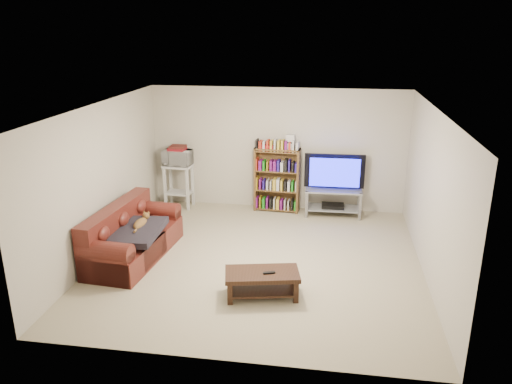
% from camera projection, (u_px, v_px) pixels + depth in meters
% --- Properties ---
extents(floor, '(5.00, 5.00, 0.00)m').
position_uv_depth(floor, '(258.00, 260.00, 7.84)').
color(floor, tan).
rests_on(floor, ground).
extents(ceiling, '(5.00, 5.00, 0.00)m').
position_uv_depth(ceiling, '(259.00, 108.00, 7.08)').
color(ceiling, white).
rests_on(ceiling, ground).
extents(wall_back, '(5.00, 0.00, 5.00)m').
position_uv_depth(wall_back, '(277.00, 149.00, 9.80)').
color(wall_back, beige).
rests_on(wall_back, ground).
extents(wall_front, '(5.00, 0.00, 5.00)m').
position_uv_depth(wall_front, '(223.00, 262.00, 5.12)').
color(wall_front, beige).
rests_on(wall_front, ground).
extents(wall_left, '(0.00, 5.00, 5.00)m').
position_uv_depth(wall_left, '(101.00, 181.00, 7.82)').
color(wall_left, beige).
rests_on(wall_left, ground).
extents(wall_right, '(0.00, 5.00, 5.00)m').
position_uv_depth(wall_right, '(432.00, 196.00, 7.10)').
color(wall_right, beige).
rests_on(wall_right, ground).
extents(sofa, '(1.01, 2.02, 0.84)m').
position_uv_depth(sofa, '(130.00, 239.00, 7.89)').
color(sofa, '#551C16').
rests_on(sofa, floor).
extents(blanket, '(0.76, 0.99, 0.18)m').
position_uv_depth(blanket, '(135.00, 232.00, 7.66)').
color(blanket, black).
rests_on(blanket, sofa).
extents(cat, '(0.26, 0.55, 0.16)m').
position_uv_depth(cat, '(140.00, 224.00, 7.81)').
color(cat, brown).
rests_on(cat, sofa).
extents(coffee_table, '(1.08, 0.69, 0.36)m').
position_uv_depth(coffee_table, '(262.00, 279.00, 6.74)').
color(coffee_table, black).
rests_on(coffee_table, floor).
extents(remote, '(0.17, 0.10, 0.02)m').
position_uv_depth(remote, '(269.00, 273.00, 6.66)').
color(remote, black).
rests_on(remote, coffee_table).
extents(tv_stand, '(1.08, 0.50, 0.53)m').
position_uv_depth(tv_stand, '(333.00, 198.00, 9.61)').
color(tv_stand, '#999EA3').
rests_on(tv_stand, floor).
extents(television, '(1.15, 0.18, 0.66)m').
position_uv_depth(television, '(335.00, 172.00, 9.45)').
color(television, black).
rests_on(television, tv_stand).
extents(dvd_player, '(0.43, 0.31, 0.06)m').
position_uv_depth(dvd_player, '(333.00, 206.00, 9.66)').
color(dvd_player, black).
rests_on(dvd_player, tv_stand).
extents(bookshelf, '(0.90, 0.33, 1.27)m').
position_uv_depth(bookshelf, '(277.00, 179.00, 9.77)').
color(bookshelf, brown).
rests_on(bookshelf, floor).
extents(shelf_clutter, '(0.65, 0.21, 0.28)m').
position_uv_depth(shelf_clutter, '(283.00, 143.00, 9.53)').
color(shelf_clutter, silver).
rests_on(shelf_clutter, bookshelf).
extents(microwave_stand, '(0.57, 0.43, 0.88)m').
position_uv_depth(microwave_stand, '(179.00, 180.00, 10.01)').
color(microwave_stand, silver).
rests_on(microwave_stand, floor).
extents(microwave, '(0.56, 0.40, 0.30)m').
position_uv_depth(microwave, '(178.00, 157.00, 9.86)').
color(microwave, silver).
rests_on(microwave, microwave_stand).
extents(game_boxes, '(0.33, 0.30, 0.05)m').
position_uv_depth(game_boxes, '(177.00, 149.00, 9.80)').
color(game_boxes, maroon).
rests_on(game_boxes, microwave).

